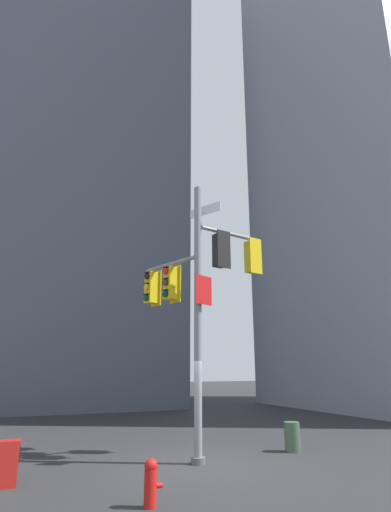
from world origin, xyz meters
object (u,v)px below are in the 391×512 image
object	(u,v)px
trash_bin	(292,437)
fire_hydrant	(151,482)
signal_pole_assembly	(199,285)
newspaper_box	(7,463)

from	to	relation	value
trash_bin	fire_hydrant	bearing A→B (deg)	-150.05
fire_hydrant	trash_bin	size ratio (longest dim) A/B	0.97
signal_pole_assembly	fire_hydrant	size ratio (longest dim) A/B	9.70
signal_pole_assembly	trash_bin	distance (m)	5.16
signal_pole_assembly	trash_bin	xyz separation A→B (m)	(2.85, -0.25, -4.29)
signal_pole_assembly	newspaper_box	xyz separation A→B (m)	(-4.69, -0.90, -4.25)
newspaper_box	trash_bin	size ratio (longest dim) A/B	1.09
newspaper_box	signal_pole_assembly	bearing A→B (deg)	10.85
signal_pole_assembly	fire_hydrant	distance (m)	5.88
trash_bin	newspaper_box	bearing A→B (deg)	-175.09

